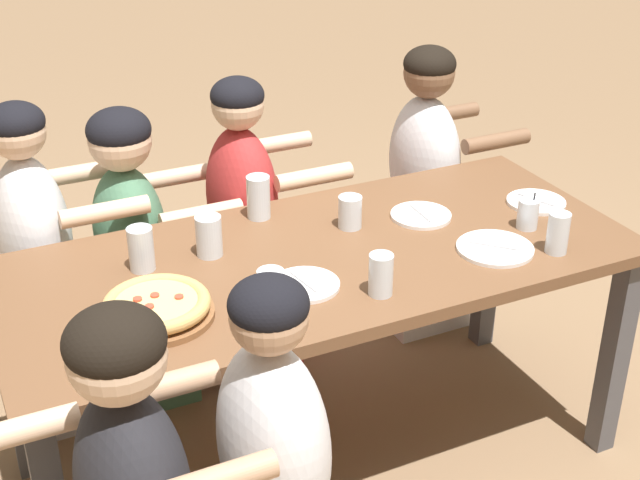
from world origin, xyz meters
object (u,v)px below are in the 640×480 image
Objects in this scene: empty_plate_b at (421,215)px; drinking_glass_f at (271,298)px; empty_plate_a at (536,202)px; drinking_glass_d at (558,235)px; diner_far_midleft at (135,268)px; drinking_glass_a at (209,236)px; empty_plate_c at (495,248)px; drinking_glass_b at (258,199)px; empty_plate_d at (305,285)px; drinking_glass_c at (350,213)px; pizza_board_main at (157,307)px; diner_far_left at (43,283)px; cocktail_glass_blue at (528,215)px; drinking_glass_g at (141,252)px; diner_far_right at (423,201)px; diner_far_center at (245,242)px; drinking_glass_e at (381,277)px.

empty_plate_b is 0.76m from drinking_glass_f.
drinking_glass_d reaches higher than empty_plate_a.
drinking_glass_a is at bearing 13.92° from diner_far_midleft.
drinking_glass_b reaches higher than empty_plate_c.
empty_plate_d is 1.38× the size of drinking_glass_b.
drinking_glass_b reaches higher than empty_plate_d.
drinking_glass_c is 0.72× the size of drinking_glass_f.
pizza_board_main is at bearing 172.40° from drinking_glass_d.
diner_far_left reaches higher than drinking_glass_c.
drinking_glass_f reaches higher than drinking_glass_b.
empty_plate_d is (0.42, -0.02, -0.03)m from pizza_board_main.
cocktail_glass_blue is 1.19m from drinking_glass_g.
drinking_glass_b reaches higher than cocktail_glass_blue.
drinking_glass_f reaches higher than empty_plate_d.
empty_plate_c is at bearing 55.62° from diner_far_left.
drinking_glass_b is at bearing 37.39° from drinking_glass_a.
empty_plate_a is at bearing 63.05° from diner_far_midleft.
diner_far_right reaches higher than drinking_glass_d.
diner_far_center is (0.29, 0.49, -0.32)m from drinking_glass_a.
empty_plate_b is 0.17× the size of diner_far_left.
cocktail_glass_blue is at bearing 61.71° from diner_far_left.
diner_far_left reaches higher than cocktail_glass_blue.
drinking_glass_d is 0.11× the size of diner_far_right.
diner_far_left and diner_far_right have the same top height.
drinking_glass_d is (0.24, -0.38, 0.05)m from empty_plate_b.
drinking_glass_c is (0.23, -0.19, -0.02)m from drinking_glass_b.
drinking_glass_a is 0.98× the size of drinking_glass_d.
diner_far_center is 0.99× the size of diner_far_left.
pizza_board_main reaches higher than empty_plate_a.
diner_far_center is (0.11, 0.78, -0.26)m from empty_plate_d.
diner_far_midleft is 0.94× the size of diner_far_right.
cocktail_glass_blue is at bearing 24.67° from empty_plate_c.
drinking_glass_c is 0.63m from drinking_glass_d.
empty_plate_c is at bearing -45.31° from drinking_glass_c.
pizza_board_main is 1.54× the size of empty_plate_d.
drinking_glass_f is (-0.67, -0.35, 0.06)m from empty_plate_b.
diner_far_right reaches higher than drinking_glass_c.
drinking_glass_e is (0.59, -0.14, 0.02)m from pizza_board_main.
drinking_glass_d is (0.94, -0.43, -0.01)m from drinking_glass_a.
diner_far_left is at bearing 151.71° from cocktail_glass_blue.
diner_far_right is (0.35, 0.54, -0.25)m from empty_plate_b.
diner_far_center reaches higher than drinking_glass_e.
empty_plate_b is 0.73m from diner_far_center.
empty_plate_b is at bearing 122.54° from drinking_glass_d.
drinking_glass_b is at bearing 154.52° from empty_plate_b.
drinking_glass_a is 0.11× the size of diner_far_midleft.
empty_plate_b is 1.37× the size of drinking_glass_f.
drinking_glass_f is at bearing -175.18° from empty_plate_c.
drinking_glass_f reaches higher than drinking_glass_e.
drinking_glass_b reaches higher than empty_plate_a.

